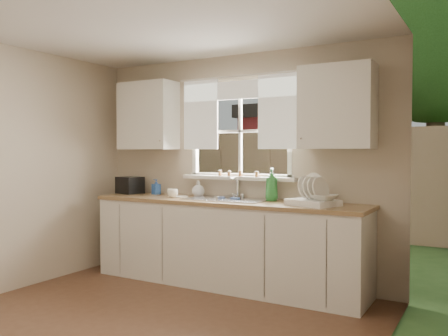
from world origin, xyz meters
The scene contains 20 objects.
room_walls centered at (0.00, -0.07, 1.24)m, with size 3.62×4.02×2.50m.
ceiling centered at (0.00, 0.00, 2.50)m, with size 3.60×4.00×0.02m, color silver.
window centered at (0.00, 2.00, 1.49)m, with size 1.38×0.16×1.06m.
curtains centered at (0.00, 1.95, 1.93)m, with size 1.50×0.03×0.81m.
base_cabinets centered at (0.00, 1.68, 0.43)m, with size 3.00×0.62×0.87m, color white.
countertop centered at (0.00, 1.68, 0.89)m, with size 3.04×0.65×0.04m, color olive.
upper_cabinet_left centered at (-1.15, 1.82, 1.85)m, with size 0.70×0.33×0.80m, color white.
upper_cabinet_right centered at (1.15, 1.82, 1.85)m, with size 0.70×0.33×0.80m, color white.
wall_outlet centered at (0.88, 1.99, 1.08)m, with size 0.08×0.01×0.12m, color beige.
sill_jars centered at (-0.01, 1.94, 1.18)m, with size 0.50×0.04×0.06m.
backyard centered at (0.58, 8.42, 3.46)m, with size 20.00×10.00×6.13m.
sink centered at (0.00, 1.71, 0.84)m, with size 0.88×0.52×0.40m.
dish_rack centered at (0.98, 1.65, 0.98)m, with size 0.53×0.47×0.31m.
bowl centered at (1.10, 1.60, 1.00)m, with size 0.23×0.23×0.06m, color silver.
soap_bottle_a centered at (0.46, 1.85, 1.08)m, with size 0.13×0.13×0.34m, color #297E34.
soap_bottle_b centered at (-1.04, 1.84, 1.00)m, with size 0.08×0.08×0.18m, color #2E5BAD.
soap_bottle_c centered at (-0.46, 1.86, 1.00)m, with size 0.14×0.14×0.18m, color beige.
saucer centered at (-0.58, 1.69, 0.92)m, with size 0.17×0.17×0.01m, color white.
cup centered at (-0.64, 1.61, 0.96)m, with size 0.12×0.12×0.10m, color white.
black_appliance centered at (-1.40, 1.78, 1.01)m, with size 0.28×0.24×0.20m, color black.
Camera 1 is at (2.47, -2.67, 1.42)m, focal length 38.00 mm.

